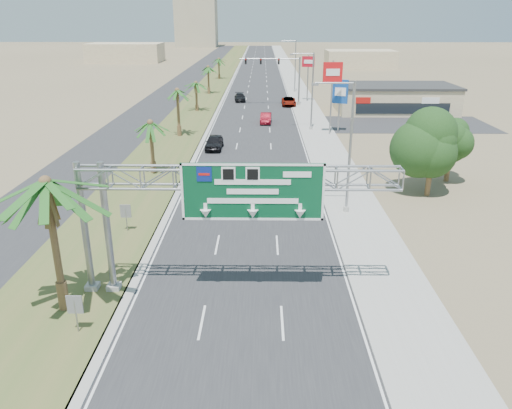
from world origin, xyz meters
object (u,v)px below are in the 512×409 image
object	(u,v)px
store_building	(395,99)
pole_sign_blue	(340,93)
palm_near	(45,183)
car_right_lane	(289,102)
signal_mast	(287,76)
pole_sign_red_near	(333,77)
car_mid_lane	(266,118)
car_far	(240,97)
sign_gantry	(222,188)
pole_sign_red_far	(308,65)
car_left_lane	(214,142)

from	to	relation	value
store_building	pole_sign_blue	bearing A→B (deg)	-126.36
palm_near	car_right_lane	world-z (taller)	palm_near
palm_near	store_building	xyz separation A→B (m)	(31.20, 58.00, -4.93)
signal_mast	pole_sign_red_near	world-z (taller)	pole_sign_red_near
car_right_lane	signal_mast	bearing A→B (deg)	136.24
car_mid_lane	car_far	xyz separation A→B (m)	(-4.52, 19.62, -0.04)
pole_sign_blue	sign_gantry	bearing A→B (deg)	-106.34
store_building	car_far	world-z (taller)	store_building
store_building	pole_sign_red_near	size ratio (longest dim) A/B	1.95
signal_mast	pole_sign_red_near	distance (m)	23.24
signal_mast	car_right_lane	xyz separation A→B (m)	(0.33, -0.32, -4.15)
palm_near	store_building	bearing A→B (deg)	61.72
car_mid_lane	palm_near	bearing A→B (deg)	-99.72
pole_sign_blue	pole_sign_red_far	distance (m)	25.28
palm_near	car_left_lane	world-z (taller)	palm_near
palm_near	sign_gantry	bearing A→B (deg)	13.32
signal_mast	pole_sign_blue	size ratio (longest dim) A/B	1.48
car_left_lane	pole_sign_blue	world-z (taller)	pole_sign_blue
signal_mast	car_left_lane	distance (m)	32.10
sign_gantry	car_mid_lane	xyz separation A→B (m)	(2.56, 46.74, -5.34)
car_right_lane	car_mid_lane	bearing A→B (deg)	-104.65
car_left_lane	car_right_lane	xyz separation A→B (m)	(10.01, 30.02, -0.08)
car_mid_lane	signal_mast	bearing A→B (deg)	79.18
pole_sign_blue	palm_near	bearing A→B (deg)	-115.13
pole_sign_red_near	pole_sign_red_far	size ratio (longest dim) A/B	1.15
car_left_lane	pole_sign_blue	distance (m)	18.61
car_far	car_mid_lane	bearing A→B (deg)	-82.11
store_building	car_right_lane	world-z (taller)	store_building
car_right_lane	car_left_lane	bearing A→B (deg)	-108.14
signal_mast	store_building	bearing A→B (deg)	-19.54
signal_mast	car_far	size ratio (longest dim) A/B	2.20
car_mid_lane	car_right_lane	xyz separation A→B (m)	(4.00, 14.98, -0.01)
pole_sign_red_near	pole_sign_blue	bearing A→B (deg)	52.63
car_left_lane	sign_gantry	bearing A→B (deg)	-82.54
pole_sign_red_far	car_left_lane	bearing A→B (deg)	-111.34
sign_gantry	signal_mast	world-z (taller)	signal_mast
palm_near	car_far	size ratio (longest dim) A/B	1.78
store_building	car_mid_lane	xyz separation A→B (m)	(-20.50, -9.33, -1.28)
signal_mast	store_building	xyz separation A→B (m)	(16.83, -5.97, -2.85)
sign_gantry	pole_sign_red_near	world-z (taller)	pole_sign_red_near
pole_sign_blue	car_mid_lane	bearing A→B (deg)	149.34
car_right_lane	pole_sign_red_far	world-z (taller)	pole_sign_red_far
sign_gantry	pole_sign_red_far	distance (m)	67.05
sign_gantry	pole_sign_red_far	world-z (taller)	pole_sign_red_far
palm_near	signal_mast	distance (m)	65.60
pole_sign_red_near	pole_sign_red_far	xyz separation A→B (m)	(-0.66, 26.91, -0.98)
car_left_lane	palm_near	bearing A→B (deg)	-96.68
sign_gantry	pole_sign_red_near	size ratio (longest dim) A/B	1.81
car_left_lane	car_right_lane	bearing A→B (deg)	72.83
signal_mast	car_right_lane	world-z (taller)	signal_mast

